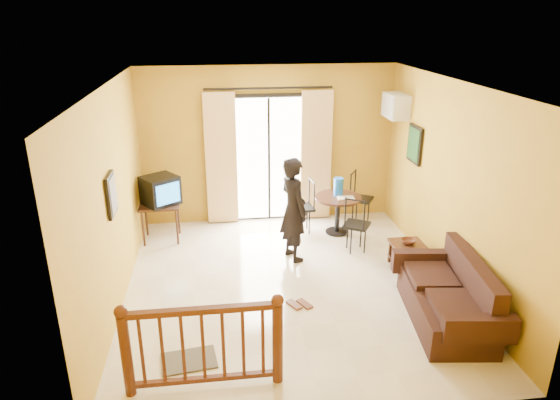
{
  "coord_description": "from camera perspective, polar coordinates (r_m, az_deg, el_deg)",
  "views": [
    {
      "loc": [
        -0.93,
        -6.1,
        3.63
      ],
      "look_at": [
        -0.1,
        0.2,
        1.23
      ],
      "focal_mm": 32.0,
      "sensor_mm": 36.0,
      "label": 1
    }
  ],
  "objects": [
    {
      "name": "ground",
      "position": [
        7.16,
        1.0,
        -9.75
      ],
      "size": [
        5.0,
        5.0,
        0.0
      ],
      "primitive_type": "plane",
      "color": "beige",
      "rests_on": "ground"
    },
    {
      "name": "room_shell",
      "position": [
        6.47,
        1.09,
        3.38
      ],
      "size": [
        5.0,
        5.0,
        5.0
      ],
      "color": "white",
      "rests_on": "ground"
    },
    {
      "name": "balcony_door",
      "position": [
        8.93,
        -1.27,
        4.82
      ],
      "size": [
        2.25,
        0.14,
        2.46
      ],
      "color": "black",
      "rests_on": "ground"
    },
    {
      "name": "tv_table",
      "position": [
        8.52,
        -13.55,
        -0.91
      ],
      "size": [
        0.65,
        0.55,
        0.65
      ],
      "color": "black",
      "rests_on": "ground"
    },
    {
      "name": "television",
      "position": [
        8.4,
        -13.51,
        1.09
      ],
      "size": [
        0.7,
        0.69,
        0.47
      ],
      "rotation": [
        0.0,
        0.0,
        0.63
      ],
      "color": "black",
      "rests_on": "tv_table"
    },
    {
      "name": "picture_left",
      "position": [
        6.39,
        -18.7,
        0.58
      ],
      "size": [
        0.05,
        0.42,
        0.52
      ],
      "color": "black",
      "rests_on": "room_shell"
    },
    {
      "name": "dining_table",
      "position": [
        8.63,
        6.63,
        -0.5
      ],
      "size": [
        0.8,
        0.8,
        0.67
      ],
      "color": "black",
      "rests_on": "ground"
    },
    {
      "name": "water_jug",
      "position": [
        8.58,
        6.69,
        1.51
      ],
      "size": [
        0.17,
        0.17,
        0.31
      ],
      "primitive_type": "cylinder",
      "color": "blue",
      "rests_on": "dining_table"
    },
    {
      "name": "serving_tray",
      "position": [
        8.51,
        7.52,
        0.26
      ],
      "size": [
        0.29,
        0.19,
        0.02
      ],
      "primitive_type": "cube",
      "rotation": [
        0.0,
        0.0,
        -0.04
      ],
      "color": "beige",
      "rests_on": "dining_table"
    },
    {
      "name": "dining_chairs",
      "position": [
        8.78,
        6.73,
        -3.87
      ],
      "size": [
        1.64,
        1.68,
        0.95
      ],
      "color": "black",
      "rests_on": "ground"
    },
    {
      "name": "air_conditioner",
      "position": [
        8.73,
        13.07,
        10.43
      ],
      "size": [
        0.31,
        0.6,
        0.4
      ],
      "color": "white",
      "rests_on": "room_shell"
    },
    {
      "name": "botanical_print",
      "position": [
        8.28,
        15.13,
        6.17
      ],
      "size": [
        0.05,
        0.5,
        0.6
      ],
      "color": "black",
      "rests_on": "room_shell"
    },
    {
      "name": "coffee_table",
      "position": [
        7.6,
        14.88,
        -6.36
      ],
      "size": [
        0.48,
        0.87,
        0.39
      ],
      "color": "black",
      "rests_on": "ground"
    },
    {
      "name": "bowl",
      "position": [
        7.7,
        14.44,
        -4.61
      ],
      "size": [
        0.22,
        0.22,
        0.07
      ],
      "primitive_type": "imported",
      "rotation": [
        0.0,
        0.0,
        0.06
      ],
      "color": "#542A1C",
      "rests_on": "coffee_table"
    },
    {
      "name": "sofa",
      "position": [
        6.62,
        18.87,
        -10.6
      ],
      "size": [
        1.01,
        1.84,
        0.84
      ],
      "rotation": [
        0.0,
        0.0,
        -0.13
      ],
      "color": "black",
      "rests_on": "ground"
    },
    {
      "name": "standing_person",
      "position": [
        7.58,
        1.55,
        -1.07
      ],
      "size": [
        0.57,
        0.69,
        1.63
      ],
      "primitive_type": "imported",
      "rotation": [
        0.0,
        0.0,
        1.92
      ],
      "color": "black",
      "rests_on": "ground"
    },
    {
      "name": "stair_balustrade",
      "position": [
        5.21,
        -8.81,
        -15.66
      ],
      "size": [
        1.63,
        0.13,
        1.04
      ],
      "color": "#471E0F",
      "rests_on": "ground"
    },
    {
      "name": "doormat",
      "position": [
        5.89,
        -10.37,
        -17.59
      ],
      "size": [
        0.65,
        0.48,
        0.02
      ],
      "primitive_type": "cube",
      "rotation": [
        0.0,
        0.0,
        0.13
      ],
      "color": "#4F4A3F",
      "rests_on": "ground"
    },
    {
      "name": "sandals",
      "position": [
        6.72,
        2.23,
        -11.83
      ],
      "size": [
        0.34,
        0.27,
        0.03
      ],
      "color": "#542A1C",
      "rests_on": "ground"
    }
  ]
}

